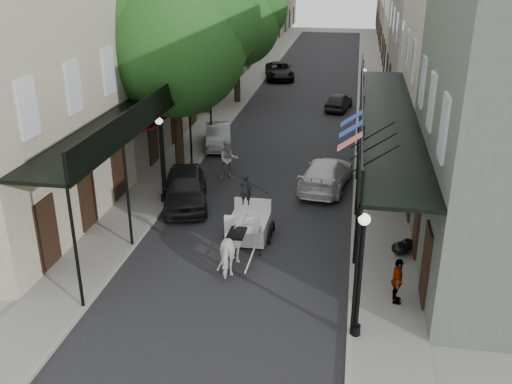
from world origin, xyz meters
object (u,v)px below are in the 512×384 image
at_px(car_left_mid, 219,136).
at_px(car_right_near, 326,174).
at_px(car_left_far, 280,71).
at_px(pedestrian_walking, 229,160).
at_px(pedestrian_sidewalk_right, 397,281).
at_px(car_right_far, 339,101).
at_px(tree_far, 242,18).
at_px(pedestrian_sidewalk_left, 209,100).
at_px(tree_near, 183,36).
at_px(lamppost_right_far, 362,99).
at_px(lamppost_right_near, 360,274).
at_px(horse, 236,246).
at_px(car_left_near, 186,188).
at_px(lamppost_left, 162,158).
at_px(carriage, 251,208).

relative_size(car_left_mid, car_right_near, 0.81).
bearing_deg(car_left_mid, car_left_far, 74.37).
bearing_deg(pedestrian_walking, pedestrian_sidewalk_right, -77.37).
bearing_deg(car_right_far, tree_far, 2.65).
relative_size(pedestrian_sidewalk_right, car_left_far, 0.30).
distance_m(pedestrian_sidewalk_left, car_left_far, 12.69).
height_order(tree_near, car_right_near, tree_near).
bearing_deg(lamppost_right_far, tree_far, 143.49).
relative_size(lamppost_right_near, pedestrian_walking, 1.94).
distance_m(horse, car_left_mid, 13.32).
relative_size(lamppost_right_far, car_left_mid, 0.98).
bearing_deg(pedestrian_walking, car_left_near, -134.40).
xyz_separation_m(car_left_far, car_right_near, (5.37, -23.97, -0.01)).
relative_size(car_left_near, car_right_far, 1.26).
bearing_deg(car_right_near, car_left_mid, -31.04).
bearing_deg(horse, car_left_near, -56.63).
relative_size(tree_near, pedestrian_sidewalk_left, 5.91).
relative_size(car_left_near, car_right_near, 0.95).
xyz_separation_m(tree_far, car_left_far, (1.47, 8.79, -5.15)).
xyz_separation_m(car_right_near, car_right_far, (0.02, 14.25, -0.08)).
bearing_deg(pedestrian_sidewalk_right, car_left_mid, 34.00).
xyz_separation_m(pedestrian_sidewalk_right, car_left_near, (-8.43, 6.28, -0.11)).
bearing_deg(tree_far, pedestrian_sidewalk_left, -113.74).
relative_size(tree_near, horse, 4.83).
bearing_deg(car_right_far, car_left_near, 81.73).
height_order(lamppost_right_near, pedestrian_sidewalk_left, lamppost_right_near).
distance_m(horse, car_right_far, 22.21).
xyz_separation_m(tree_near, tree_far, (-0.05, 14.00, -0.65)).
height_order(pedestrian_sidewalk_left, car_right_near, pedestrian_sidewalk_left).
height_order(horse, car_right_near, horse).
distance_m(lamppost_right_near, car_left_mid, 17.81).
xyz_separation_m(pedestrian_sidewalk_right, car_right_far, (-2.66, 23.42, -0.26)).
distance_m(lamppost_left, carriage, 4.80).
bearing_deg(car_left_far, carriage, -95.61).
distance_m(lamppost_right_far, car_left_far, 16.52).
distance_m(car_right_near, car_right_far, 14.25).
relative_size(lamppost_right_near, carriage, 1.32).
bearing_deg(car_left_near, tree_near, 88.78).
xyz_separation_m(pedestrian_sidewalk_right, car_right_near, (-2.68, 9.18, -0.18)).
xyz_separation_m(carriage, car_right_far, (2.55, 19.44, -0.50)).
height_order(tree_far, pedestrian_sidewalk_right, tree_far).
relative_size(pedestrian_walking, car_left_far, 0.39).
bearing_deg(car_left_mid, tree_far, 80.50).
bearing_deg(lamppost_right_far, carriage, -105.86).
bearing_deg(pedestrian_sidewalk_right, car_left_near, 55.28).
distance_m(lamppost_right_near, pedestrian_sidewalk_right, 2.48).
xyz_separation_m(lamppost_right_far, pedestrian_sidewalk_left, (-9.90, 2.64, -1.11)).
bearing_deg(lamppost_right_far, lamppost_right_near, -90.00).
bearing_deg(pedestrian_sidewalk_left, car_right_near, 124.83).
distance_m(car_left_near, car_right_near, 6.44).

